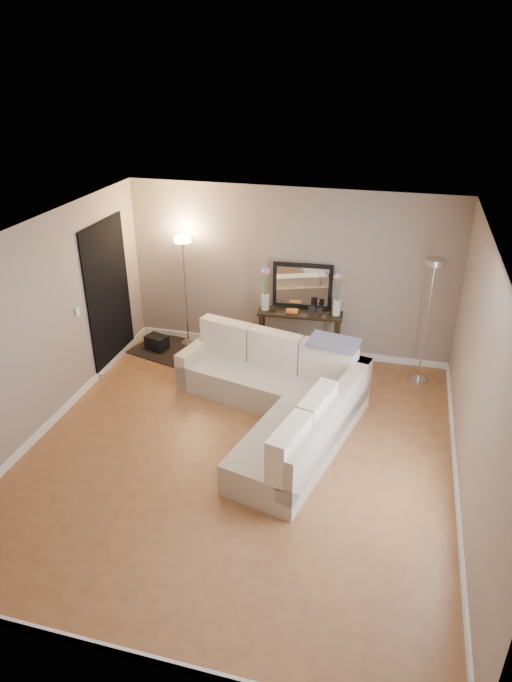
% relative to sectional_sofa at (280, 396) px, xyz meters
% --- Properties ---
extents(floor, '(5.00, 5.50, 0.01)m').
position_rel_sectional_sofa_xyz_m(floor, '(-0.31, -0.82, -0.34)').
color(floor, '#986037').
rests_on(floor, ground).
extents(ceiling, '(5.00, 5.50, 0.01)m').
position_rel_sectional_sofa_xyz_m(ceiling, '(-0.31, -0.82, 2.27)').
color(ceiling, white).
rests_on(ceiling, ground).
extents(wall_back, '(5.00, 0.02, 2.60)m').
position_rel_sectional_sofa_xyz_m(wall_back, '(-0.31, 1.94, 0.97)').
color(wall_back, gray).
rests_on(wall_back, ground).
extents(wall_front, '(5.00, 0.02, 2.60)m').
position_rel_sectional_sofa_xyz_m(wall_front, '(-0.31, -3.58, 0.97)').
color(wall_front, gray).
rests_on(wall_front, ground).
extents(wall_left, '(0.02, 5.50, 2.60)m').
position_rel_sectional_sofa_xyz_m(wall_left, '(-2.82, -0.82, 0.97)').
color(wall_left, gray).
rests_on(wall_left, ground).
extents(wall_right, '(0.02, 5.50, 2.60)m').
position_rel_sectional_sofa_xyz_m(wall_right, '(2.20, -0.82, 0.97)').
color(wall_right, gray).
rests_on(wall_right, ground).
extents(baseboard_back, '(5.00, 0.03, 0.10)m').
position_rel_sectional_sofa_xyz_m(baseboard_back, '(-0.31, 1.91, -0.28)').
color(baseboard_back, white).
rests_on(baseboard_back, ground).
extents(baseboard_front, '(5.00, 0.03, 0.10)m').
position_rel_sectional_sofa_xyz_m(baseboard_front, '(-0.31, -3.56, -0.28)').
color(baseboard_front, white).
rests_on(baseboard_front, ground).
extents(baseboard_left, '(0.03, 5.50, 0.10)m').
position_rel_sectional_sofa_xyz_m(baseboard_left, '(-2.80, -0.82, -0.28)').
color(baseboard_left, white).
rests_on(baseboard_left, ground).
extents(baseboard_right, '(0.03, 5.50, 0.10)m').
position_rel_sectional_sofa_xyz_m(baseboard_right, '(2.17, -0.82, -0.28)').
color(baseboard_right, white).
rests_on(baseboard_right, ground).
extents(doorway, '(0.02, 1.20, 2.20)m').
position_rel_sectional_sofa_xyz_m(doorway, '(-2.79, 0.88, 0.77)').
color(doorway, black).
rests_on(doorway, ground).
extents(switch_plate, '(0.02, 0.08, 0.12)m').
position_rel_sectional_sofa_xyz_m(switch_plate, '(-2.79, 0.03, 0.87)').
color(switch_plate, white).
rests_on(switch_plate, ground).
extents(sectional_sofa, '(2.69, 2.98, 0.90)m').
position_rel_sectional_sofa_xyz_m(sectional_sofa, '(0.00, 0.00, 0.00)').
color(sectional_sofa, '#BFB19B').
rests_on(sectional_sofa, floor).
extents(throw_blanket, '(0.70, 0.49, 0.09)m').
position_rel_sectional_sofa_xyz_m(throw_blanket, '(0.59, 0.50, 0.61)').
color(throw_blanket, slate).
rests_on(throw_blanket, sectional_sofa).
extents(console_table, '(1.29, 0.42, 0.78)m').
position_rel_sectional_sofa_xyz_m(console_table, '(-0.15, 1.68, 0.11)').
color(console_table, black).
rests_on(console_table, floor).
extents(leaning_mirror, '(0.90, 0.10, 0.70)m').
position_rel_sectional_sofa_xyz_m(leaning_mirror, '(-0.08, 1.85, 0.82)').
color(leaning_mirror, black).
rests_on(leaning_mirror, console_table).
extents(table_decor, '(0.54, 0.13, 0.13)m').
position_rel_sectional_sofa_xyz_m(table_decor, '(-0.07, 1.65, 0.49)').
color(table_decor, '#CC6A24').
rests_on(table_decor, console_table).
extents(flower_vase_left, '(0.15, 0.12, 0.67)m').
position_rel_sectional_sofa_xyz_m(flower_vase_left, '(-0.61, 1.65, 0.74)').
color(flower_vase_left, silver).
rests_on(flower_vase_left, console_table).
extents(flower_vase_right, '(0.15, 0.12, 0.67)m').
position_rel_sectional_sofa_xyz_m(flower_vase_right, '(0.46, 1.72, 0.74)').
color(flower_vase_right, silver).
rests_on(flower_vase_right, console_table).
extents(floor_lamp_lit, '(0.31, 0.31, 1.80)m').
position_rel_sectional_sofa_xyz_m(floor_lamp_lit, '(-1.92, 1.72, 0.94)').
color(floor_lamp_lit, silver).
rests_on(floor_lamp_lit, floor).
extents(floor_lamp_unlit, '(0.32, 0.32, 1.86)m').
position_rel_sectional_sofa_xyz_m(floor_lamp_unlit, '(1.75, 1.45, 0.98)').
color(floor_lamp_unlit, silver).
rests_on(floor_lamp_unlit, floor).
extents(charcoal_rug, '(1.37, 1.17, 0.02)m').
position_rel_sectional_sofa_xyz_m(charcoal_rug, '(-2.11, 1.42, -0.32)').
color(charcoal_rug, black).
rests_on(charcoal_rug, floor).
extents(black_bag, '(0.39, 0.32, 0.22)m').
position_rel_sectional_sofa_xyz_m(black_bag, '(-2.33, 1.38, -0.19)').
color(black_bag, black).
rests_on(black_bag, charcoal_rug).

